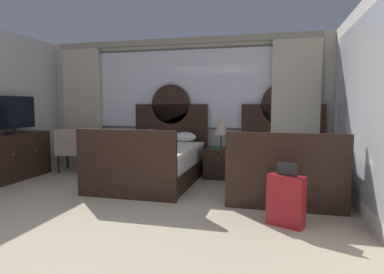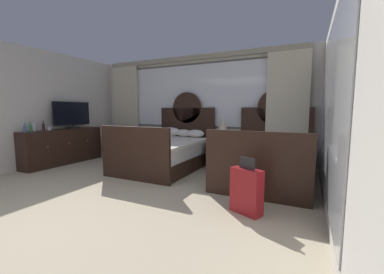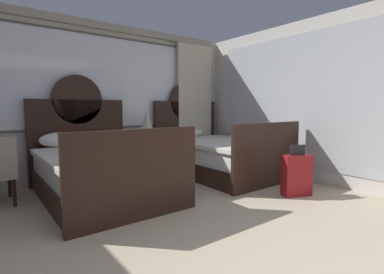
# 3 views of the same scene
# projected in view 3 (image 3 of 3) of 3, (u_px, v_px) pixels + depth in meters

# --- Properties ---
(wall_back_window) EXTENTS (5.83, 0.22, 2.70)m
(wall_back_window) POSITION_uv_depth(u_px,v_px,m) (87.00, 96.00, 4.88)
(wall_back_window) COLOR beige
(wall_back_window) RESTS_ON ground_plane
(wall_right_mirror) EXTENTS (0.08, 4.94, 2.70)m
(wall_right_mirror) POSITION_uv_depth(u_px,v_px,m) (315.00, 101.00, 4.72)
(wall_right_mirror) COLOR beige
(wall_right_mirror) RESTS_ON ground_plane
(bed_near_window) EXTENTS (1.54, 2.20, 1.77)m
(bed_near_window) POSITION_uv_depth(u_px,v_px,m) (101.00, 170.00, 3.98)
(bed_near_window) COLOR black
(bed_near_window) RESTS_ON ground_plane
(bed_near_mirror) EXTENTS (1.54, 2.20, 1.77)m
(bed_near_mirror) POSITION_uv_depth(u_px,v_px,m) (218.00, 154.00, 5.30)
(bed_near_mirror) COLOR black
(bed_near_mirror) RESTS_ON ground_plane
(nightstand_between_beds) EXTENTS (0.57, 0.60, 0.55)m
(nightstand_between_beds) POSITION_uv_depth(u_px,v_px,m) (150.00, 161.00, 5.15)
(nightstand_between_beds) COLOR black
(nightstand_between_beds) RESTS_ON ground_plane
(table_lamp_on_nightstand) EXTENTS (0.27, 0.27, 0.61)m
(table_lamp_on_nightstand) POSITION_uv_depth(u_px,v_px,m) (147.00, 122.00, 5.12)
(table_lamp_on_nightstand) COLOR brown
(table_lamp_on_nightstand) RESTS_ON nightstand_between_beds
(book_on_nightstand) EXTENTS (0.18, 0.26, 0.03)m
(book_on_nightstand) POSITION_uv_depth(u_px,v_px,m) (149.00, 146.00, 4.98)
(book_on_nightstand) COLOR #285133
(book_on_nightstand) RESTS_ON nightstand_between_beds
(suitcase_on_floor) EXTENTS (0.44, 0.32, 0.72)m
(suitcase_on_floor) POSITION_uv_depth(u_px,v_px,m) (297.00, 175.00, 4.01)
(suitcase_on_floor) COLOR maroon
(suitcase_on_floor) RESTS_ON ground_plane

